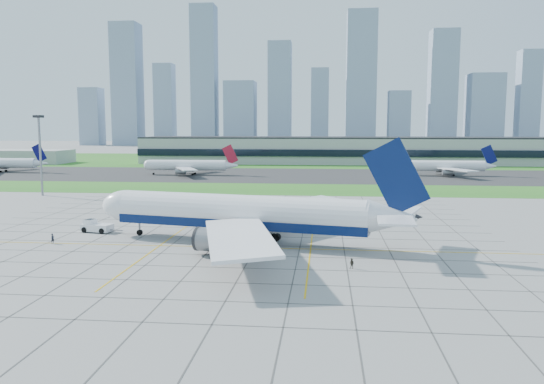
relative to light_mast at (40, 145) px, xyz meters
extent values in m
plane|color=gray|center=(70.00, -65.00, -16.18)|extent=(1400.00, 1400.00, 0.00)
cube|color=#23691E|center=(70.00, 25.00, -16.16)|extent=(700.00, 35.00, 0.04)
cube|color=#383838|center=(70.00, 80.00, -16.15)|extent=(700.00, 75.00, 0.04)
cube|color=#23691E|center=(70.00, 190.00, -16.16)|extent=(700.00, 145.00, 0.04)
cube|color=#474744|center=(22.00, -55.00, -16.17)|extent=(0.18, 130.00, 0.02)
cube|color=#474744|center=(30.00, -55.00, -16.17)|extent=(0.18, 130.00, 0.02)
cube|color=#474744|center=(38.00, -55.00, -16.17)|extent=(0.18, 130.00, 0.02)
cube|color=#474744|center=(46.00, -55.00, -16.17)|extent=(0.18, 130.00, 0.02)
cube|color=#474744|center=(54.00, -55.00, -16.17)|extent=(0.18, 130.00, 0.02)
cube|color=#474744|center=(62.00, -55.00, -16.17)|extent=(0.18, 130.00, 0.02)
cube|color=#474744|center=(70.00, -55.00, -16.17)|extent=(0.18, 130.00, 0.02)
cube|color=#474744|center=(78.00, -55.00, -16.17)|extent=(0.18, 130.00, 0.02)
cube|color=#474744|center=(86.00, -55.00, -16.17)|extent=(0.18, 130.00, 0.02)
cube|color=#474744|center=(94.00, -55.00, -16.17)|extent=(0.18, 130.00, 0.02)
cube|color=#474744|center=(102.00, -55.00, -16.17)|extent=(0.18, 130.00, 0.02)
cube|color=#474744|center=(110.00, -55.00, -16.17)|extent=(0.18, 130.00, 0.02)
cube|color=#474744|center=(118.00, -55.00, -16.17)|extent=(0.18, 130.00, 0.02)
cube|color=#474744|center=(70.00, -105.00, -16.17)|extent=(110.00, 0.18, 0.02)
cube|color=#474744|center=(70.00, -97.00, -16.17)|extent=(110.00, 0.18, 0.02)
cube|color=#474744|center=(70.00, -89.00, -16.17)|extent=(110.00, 0.18, 0.02)
cube|color=#474744|center=(70.00, -81.00, -16.17)|extent=(110.00, 0.18, 0.02)
cube|color=#474744|center=(70.00, -73.00, -16.17)|extent=(110.00, 0.18, 0.02)
cube|color=#474744|center=(70.00, -65.00, -16.17)|extent=(110.00, 0.18, 0.02)
cube|color=#474744|center=(70.00, -57.00, -16.17)|extent=(110.00, 0.18, 0.02)
cube|color=#474744|center=(70.00, -49.00, -16.17)|extent=(110.00, 0.18, 0.02)
cube|color=#474744|center=(70.00, -41.00, -16.17)|extent=(110.00, 0.18, 0.02)
cube|color=#474744|center=(70.00, -33.00, -16.17)|extent=(110.00, 0.18, 0.02)
cube|color=#474744|center=(70.00, -25.00, -16.17)|extent=(110.00, 0.18, 0.02)
cube|color=#474744|center=(70.00, -17.00, -16.17)|extent=(110.00, 0.18, 0.02)
cube|color=#474744|center=(70.00, -9.00, -16.17)|extent=(110.00, 0.18, 0.02)
cube|color=#474744|center=(70.00, -1.00, -16.17)|extent=(110.00, 0.18, 0.02)
cube|color=#DFAB0B|center=(70.00, -67.00, -16.16)|extent=(120.00, 0.25, 0.03)
cube|color=#DFAB0B|center=(60.00, -45.00, -16.16)|extent=(0.25, 100.00, 0.03)
cube|color=#DFAB0B|center=(88.00, -45.00, -16.16)|extent=(0.25, 100.00, 0.03)
cube|color=#B7B7B2|center=(110.00, 165.00, -8.68)|extent=(260.00, 42.00, 15.00)
cube|color=black|center=(110.00, 143.50, -9.18)|extent=(260.00, 1.00, 4.00)
cube|color=black|center=(110.00, 165.00, -0.78)|extent=(260.00, 42.00, 0.80)
cube|color=#B7B7B2|center=(-90.00, 145.00, -12.18)|extent=(50.00, 25.00, 8.00)
cylinder|color=gray|center=(0.00, 0.00, -3.68)|extent=(0.70, 0.70, 25.00)
cube|color=black|center=(0.00, 0.00, 9.02)|extent=(2.50, 2.50, 0.80)
cube|color=#8598AE|center=(-188.00, 455.00, 17.82)|extent=(24.00, 21.60, 68.00)
cube|color=#8598AE|center=(-143.00, 455.00, 54.82)|extent=(31.00, 27.90, 142.00)
cube|color=#8598AE|center=(-98.00, 455.00, 31.32)|extent=(22.00, 19.80, 95.00)
cube|color=#8598AE|center=(-50.00, 455.00, 63.82)|extent=(28.00, 25.20, 160.00)
cube|color=#8598AE|center=(-8.00, 455.00, 20.82)|extent=(35.00, 31.50, 74.00)
cube|color=#8598AE|center=(38.00, 455.00, 42.82)|extent=(26.00, 23.40, 118.00)
cube|color=#8598AE|center=(84.00, 455.00, 27.82)|extent=(20.00, 18.00, 88.00)
cube|color=#8598AE|center=(130.00, 455.00, 58.82)|extent=(33.00, 29.70, 150.00)
cube|color=#8598AE|center=(173.00, 455.00, 14.82)|extent=(24.00, 21.60, 62.00)
cube|color=#8598AE|center=(220.00, 455.00, 47.82)|extent=(29.00, 26.10, 128.00)
cube|color=#8598AE|center=(266.00, 455.00, 23.82)|extent=(36.00, 32.40, 80.00)
cube|color=#8598AE|center=(312.00, 455.00, 36.32)|extent=(22.00, 19.80, 105.00)
cylinder|color=white|center=(74.42, -62.66, -10.20)|extent=(49.36, 16.39, 6.40)
cube|color=#071746|center=(74.42, -62.66, -12.23)|extent=(49.27, 15.97, 1.71)
ellipsoid|color=white|center=(50.40, -57.60, -10.20)|extent=(11.35, 8.38, 6.40)
cube|color=black|center=(48.11, -57.11, -9.67)|extent=(3.00, 3.83, 0.64)
cone|color=white|center=(102.10, -68.49, -9.88)|extent=(9.61, 7.71, 6.08)
cube|color=#071746|center=(102.62, -68.60, -2.73)|extent=(11.50, 2.92, 13.62)
cube|color=white|center=(84.21, -47.27, -11.27)|extent=(25.95, 29.49, 1.04)
cube|color=white|center=(77.17, -80.69, -11.27)|extent=(16.61, 31.32, 1.04)
cylinder|color=slate|center=(76.73, -51.69, -13.41)|extent=(7.62, 5.40, 4.06)
cylinder|color=slate|center=(72.11, -73.62, -13.41)|extent=(7.62, 5.40, 4.06)
cylinder|color=gray|center=(53.02, -58.15, -14.79)|extent=(0.46, 0.46, 2.77)
cylinder|color=black|center=(53.02, -58.15, -15.59)|extent=(1.26, 0.76, 1.17)
cylinder|color=black|center=(80.35, -60.42, -15.49)|extent=(1.62, 1.54, 1.39)
cylinder|color=black|center=(78.94, -67.10, -15.49)|extent=(1.62, 1.54, 1.39)
cube|color=white|center=(42.93, -55.69, -15.22)|extent=(6.87, 4.24, 1.49)
cube|color=white|center=(41.27, -55.34, -14.16)|extent=(2.36, 2.69, 1.17)
cube|color=black|center=(41.27, -55.34, -13.94)|extent=(2.11, 2.44, 0.75)
cube|color=gray|center=(47.42, -56.64, -15.54)|extent=(3.17, 0.85, 0.19)
cylinder|color=black|center=(41.13, -53.90, -15.60)|extent=(1.26, 0.76, 1.17)
cylinder|color=black|center=(40.56, -56.61, -15.60)|extent=(1.26, 0.76, 1.17)
cylinder|color=black|center=(45.30, -54.77, -15.60)|extent=(1.26, 0.76, 1.17)
cylinder|color=black|center=(44.73, -57.49, -15.60)|extent=(1.26, 0.76, 1.17)
imported|color=black|center=(39.35, -67.31, -15.20)|extent=(0.69, 0.83, 1.96)
imported|color=#2A251C|center=(94.75, -79.70, -15.37)|extent=(0.99, 0.93, 1.62)
cube|color=#08074C|center=(-46.32, 81.44, -6.68)|extent=(7.46, 0.40, 9.15)
cube|color=white|center=(-65.75, 92.44, -12.48)|extent=(13.89, 20.66, 0.40)
cylinder|color=black|center=(-65.20, 83.64, -15.68)|extent=(1.00, 1.00, 1.00)
cylinder|color=black|center=(-65.20, 79.24, -15.68)|extent=(1.00, 1.00, 1.00)
cylinder|color=white|center=(27.70, 75.95, -11.68)|extent=(35.95, 4.80, 4.80)
cube|color=#A7132A|center=(47.67, 75.95, -6.68)|extent=(7.46, 0.40, 9.15)
cube|color=white|center=(30.20, 86.95, -12.48)|extent=(13.89, 20.66, 0.40)
cube|color=white|center=(30.20, 64.95, -12.48)|extent=(13.89, 20.66, 0.40)
cylinder|color=black|center=(30.70, 78.15, -15.68)|extent=(1.00, 1.00, 1.00)
cylinder|color=black|center=(30.70, 73.75, -15.68)|extent=(1.00, 1.00, 1.00)
cylinder|color=white|center=(144.79, 83.54, -11.68)|extent=(33.22, 4.80, 4.80)
cube|color=#070D4D|center=(163.24, 83.54, -6.68)|extent=(7.46, 0.40, 9.15)
cube|color=white|center=(147.09, 94.54, -12.48)|extent=(13.89, 20.66, 0.40)
cube|color=white|center=(147.09, 72.54, -12.48)|extent=(13.89, 20.66, 0.40)
cylinder|color=black|center=(147.55, 85.74, -15.68)|extent=(1.00, 1.00, 1.00)
cylinder|color=black|center=(147.55, 81.34, -15.68)|extent=(1.00, 1.00, 1.00)
camera|label=1|loc=(90.35, -160.86, 5.78)|focal=35.00mm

